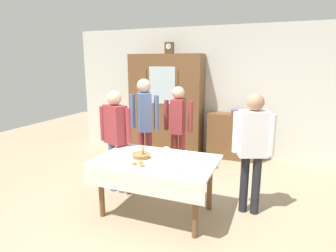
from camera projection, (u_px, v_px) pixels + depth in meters
The scene contains 19 objects.
ground_plane at pixel (163, 205), 3.97m from camera, with size 12.00×12.00×0.00m, color tan.
back_wall at pixel (210, 92), 6.08m from camera, with size 6.40×0.10×2.70m, color silver.
dining_table at pixel (155, 168), 3.62m from camera, with size 1.53×0.97×0.75m.
wall_cabinet at pixel (166, 104), 6.19m from camera, with size 1.61×0.46×2.14m.
mantel_clock at pixel (169, 48), 5.91m from camera, with size 0.18×0.11×0.24m.
bookshelf_low at pixel (234, 136), 5.84m from camera, with size 1.07×0.35×0.94m.
book_stack at pixel (235, 112), 5.72m from camera, with size 0.17×0.21×0.09m.
tea_cup_front_edge at pixel (175, 167), 3.26m from camera, with size 0.13×0.13×0.06m.
tea_cup_far_left at pixel (166, 150), 3.91m from camera, with size 0.13×0.13×0.06m.
tea_cup_mid_right at pixel (203, 162), 3.44m from camera, with size 0.13×0.13×0.06m.
bread_basket at pixel (141, 155), 3.66m from camera, with size 0.24×0.24×0.16m.
pastry_plate at pixel (139, 165), 3.37m from camera, with size 0.28×0.28×0.05m.
spoon_center at pixel (127, 148), 4.08m from camera, with size 0.12×0.02×0.01m.
spoon_mid_right at pixel (165, 156), 3.71m from camera, with size 0.12×0.02×0.01m.
spoon_near_right at pixel (134, 151), 3.92m from camera, with size 0.12×0.02×0.01m.
person_behind_table_left at pixel (144, 119), 4.73m from camera, with size 0.52×0.41×1.71m.
person_near_right_end at pixel (178, 123), 4.86m from camera, with size 0.52×0.38×1.57m.
person_behind_table_right at pixel (253, 143), 3.59m from camera, with size 0.52×0.32×1.59m.
person_beside_shelf at pixel (116, 132), 4.22m from camera, with size 0.52×0.33×1.56m.
Camera 1 is at (1.41, -3.35, 1.96)m, focal length 30.26 mm.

